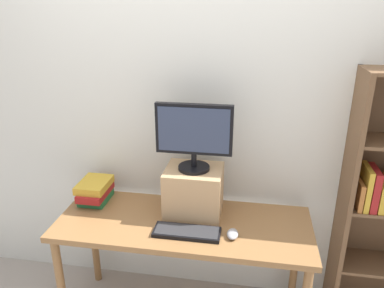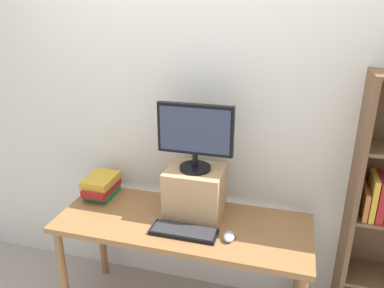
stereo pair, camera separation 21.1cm
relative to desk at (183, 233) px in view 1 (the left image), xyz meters
name	(u,v)px [view 1 (the left image)]	position (x,y,z in m)	size (l,w,h in m)	color
back_wall	(194,114)	(0.00, 0.39, 0.64)	(7.00, 0.08, 2.60)	silver
desk	(183,233)	(0.00, 0.00, 0.00)	(1.53, 0.59, 0.74)	olive
riser_box	(194,191)	(0.05, 0.12, 0.23)	(0.34, 0.29, 0.30)	tan
computer_monitor	(194,134)	(0.05, 0.11, 0.60)	(0.45, 0.19, 0.40)	black
keyboard	(187,232)	(0.04, -0.12, 0.10)	(0.38, 0.14, 0.02)	black
computer_mouse	(233,234)	(0.30, -0.11, 0.10)	(0.06, 0.10, 0.04)	#99999E
book_stack	(95,191)	(-0.62, 0.15, 0.16)	(0.18, 0.27, 0.14)	#236B38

